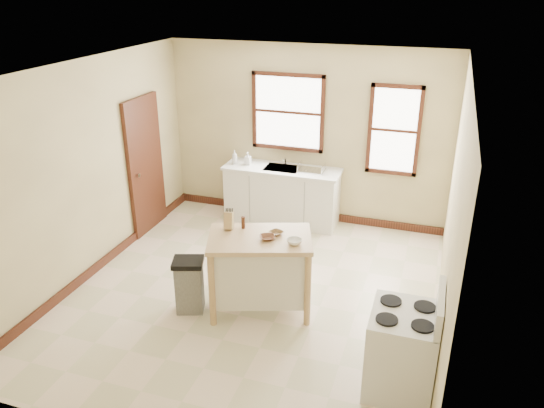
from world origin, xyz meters
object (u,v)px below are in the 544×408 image
(dish_rack, at_px, (312,168))
(kitchen_island, at_px, (260,273))
(soap_bottle_a, at_px, (235,157))
(pepper_grinder, at_px, (243,222))
(trash_bin, at_px, (189,285))
(gas_stove, at_px, (403,340))
(bowl_a, at_px, (267,238))
(bowl_b, at_px, (276,233))
(bowl_c, at_px, (294,242))
(soap_bottle_b, at_px, (248,158))
(knife_block, at_px, (229,221))

(dish_rack, relative_size, kitchen_island, 0.34)
(soap_bottle_a, distance_m, pepper_grinder, 2.48)
(dish_rack, xyz_separation_m, trash_bin, (-0.76, -2.77, -0.63))
(soap_bottle_a, bearing_deg, gas_stove, -63.48)
(soap_bottle_a, bearing_deg, bowl_a, -76.77)
(kitchen_island, height_order, bowl_b, bowl_b)
(bowl_b, xyz_separation_m, trash_bin, (-0.95, -0.42, -0.64))
(dish_rack, height_order, bowl_a, dish_rack)
(dish_rack, distance_m, bowl_c, 2.55)
(soap_bottle_a, xyz_separation_m, gas_stove, (3.01, -3.24, -0.47))
(trash_bin, distance_m, gas_stove, 2.58)
(trash_bin, bearing_deg, soap_bottle_b, 77.59)
(soap_bottle_a, relative_size, knife_block, 1.11)
(soap_bottle_a, bearing_deg, soap_bottle_b, -6.85)
(knife_block, bearing_deg, bowl_c, -18.56)
(knife_block, bearing_deg, bowl_b, -6.85)
(bowl_b, bearing_deg, bowl_a, -111.37)
(soap_bottle_b, relative_size, kitchen_island, 0.17)
(soap_bottle_b, xyz_separation_m, gas_stove, (2.80, -3.28, -0.46))
(kitchen_island, relative_size, knife_block, 5.91)
(dish_rack, bearing_deg, trash_bin, -128.87)
(knife_block, xyz_separation_m, pepper_grinder, (0.15, 0.07, -0.02))
(knife_block, bearing_deg, soap_bottle_a, 100.24)
(soap_bottle_a, height_order, pepper_grinder, soap_bottle_a)
(pepper_grinder, height_order, gas_stove, gas_stove)
(kitchen_island, distance_m, bowl_a, 0.52)
(soap_bottle_b, distance_m, dish_rack, 1.05)
(kitchen_island, distance_m, trash_bin, 0.85)
(bowl_b, relative_size, gas_stove, 0.14)
(dish_rack, xyz_separation_m, knife_block, (-0.39, -2.39, 0.10))
(bowl_b, height_order, gas_stove, gas_stove)
(soap_bottle_b, bearing_deg, pepper_grinder, -70.84)
(soap_bottle_a, bearing_deg, trash_bin, -95.97)
(dish_rack, bearing_deg, bowl_a, -110.64)
(bowl_b, xyz_separation_m, bowl_c, (0.26, -0.16, 0.01))
(soap_bottle_b, xyz_separation_m, bowl_c, (1.49, -2.48, -0.03))
(dish_rack, bearing_deg, bowl_c, -103.40)
(dish_rack, height_order, bowl_c, same)
(kitchen_island, height_order, pepper_grinder, pepper_grinder)
(soap_bottle_a, relative_size, kitchen_island, 0.19)
(soap_bottle_b, bearing_deg, bowl_a, -64.94)
(dish_rack, relative_size, bowl_c, 2.36)
(soap_bottle_a, distance_m, kitchen_island, 2.78)
(soap_bottle_b, bearing_deg, gas_stove, -49.80)
(soap_bottle_a, xyz_separation_m, soap_bottle_b, (0.21, 0.04, -0.01))
(dish_rack, height_order, gas_stove, gas_stove)
(bowl_a, distance_m, bowl_c, 0.32)
(bowl_a, xyz_separation_m, trash_bin, (-0.89, -0.27, -0.65))
(pepper_grinder, bearing_deg, trash_bin, -139.36)
(knife_block, height_order, bowl_a, knife_block)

